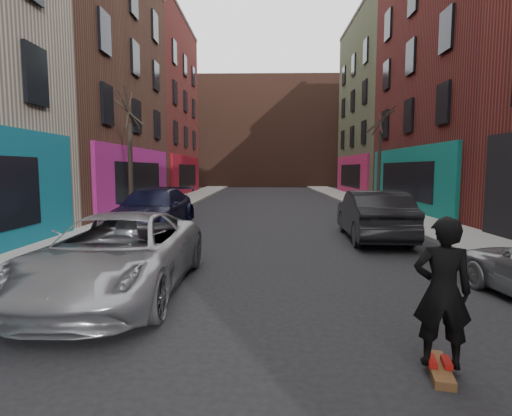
{
  "coord_description": "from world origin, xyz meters",
  "views": [
    {
      "loc": [
        -0.44,
        0.79,
        2.36
      ],
      "look_at": [
        -0.58,
        8.48,
        1.6
      ],
      "focal_mm": 28.0,
      "sensor_mm": 36.0,
      "label": 1
    }
  ],
  "objects_px": {
    "parked_right_end": "(373,215)",
    "skateboard": "(439,369)",
    "tree_right_far": "(379,148)",
    "parked_left_far": "(118,254)",
    "parked_left_end": "(153,210)",
    "skateboarder": "(442,292)",
    "tree_left_far": "(130,145)"
  },
  "relations": [
    {
      "from": "parked_right_end",
      "to": "skateboard",
      "type": "distance_m",
      "value": 8.99
    },
    {
      "from": "tree_right_far",
      "to": "skateboard",
      "type": "height_order",
      "value": "tree_right_far"
    },
    {
      "from": "parked_left_far",
      "to": "skateboard",
      "type": "bearing_deg",
      "value": -31.58
    },
    {
      "from": "parked_left_end",
      "to": "skateboarder",
      "type": "height_order",
      "value": "skateboarder"
    },
    {
      "from": "skateboard",
      "to": "skateboarder",
      "type": "bearing_deg",
      "value": 0.0
    },
    {
      "from": "parked_right_end",
      "to": "skateboard",
      "type": "bearing_deg",
      "value": 82.78
    },
    {
      "from": "tree_left_far",
      "to": "skateboarder",
      "type": "xyz_separation_m",
      "value": [
        7.8,
        -12.76,
        -2.41
      ]
    },
    {
      "from": "tree_right_far",
      "to": "skateboard",
      "type": "bearing_deg",
      "value": -103.79
    },
    {
      "from": "tree_left_far",
      "to": "tree_right_far",
      "type": "xyz_separation_m",
      "value": [
        12.4,
        6.0,
        0.15
      ]
    },
    {
      "from": "parked_left_far",
      "to": "skateboard",
      "type": "xyz_separation_m",
      "value": [
        4.8,
        -2.94,
        -0.7
      ]
    },
    {
      "from": "parked_left_end",
      "to": "skateboard",
      "type": "xyz_separation_m",
      "value": [
        6.2,
        -10.38,
        -0.76
      ]
    },
    {
      "from": "parked_right_end",
      "to": "skateboarder",
      "type": "distance_m",
      "value": 8.96
    },
    {
      "from": "parked_right_end",
      "to": "parked_left_far",
      "type": "bearing_deg",
      "value": 45.62
    },
    {
      "from": "parked_right_end",
      "to": "tree_left_far",
      "type": "bearing_deg",
      "value": -19.67
    },
    {
      "from": "tree_right_far",
      "to": "skateboarder",
      "type": "height_order",
      "value": "tree_right_far"
    },
    {
      "from": "parked_right_end",
      "to": "parked_left_end",
      "type": "bearing_deg",
      "value": -8.23
    },
    {
      "from": "tree_left_far",
      "to": "tree_right_far",
      "type": "height_order",
      "value": "tree_right_far"
    },
    {
      "from": "parked_left_far",
      "to": "skateboard",
      "type": "distance_m",
      "value": 5.67
    },
    {
      "from": "parked_left_far",
      "to": "parked_left_end",
      "type": "bearing_deg",
      "value": 100.63
    },
    {
      "from": "skateboarder",
      "to": "parked_left_end",
      "type": "bearing_deg",
      "value": -46.08
    },
    {
      "from": "tree_right_far",
      "to": "tree_left_far",
      "type": "bearing_deg",
      "value": -154.18
    },
    {
      "from": "parked_left_end",
      "to": "parked_right_end",
      "type": "distance_m",
      "value": 7.96
    },
    {
      "from": "tree_right_far",
      "to": "skateboard",
      "type": "xyz_separation_m",
      "value": [
        -4.6,
        -18.76,
        -3.48
      ]
    },
    {
      "from": "tree_left_far",
      "to": "skateboard",
      "type": "height_order",
      "value": "tree_left_far"
    },
    {
      "from": "parked_left_far",
      "to": "parked_right_end",
      "type": "bearing_deg",
      "value": 42.48
    },
    {
      "from": "tree_left_far",
      "to": "parked_left_far",
      "type": "relative_size",
      "value": 1.21
    },
    {
      "from": "tree_right_far",
      "to": "skateboarder",
      "type": "xyz_separation_m",
      "value": [
        -4.6,
        -18.76,
        -2.56
      ]
    },
    {
      "from": "tree_right_far",
      "to": "parked_left_far",
      "type": "bearing_deg",
      "value": -120.73
    },
    {
      "from": "parked_left_far",
      "to": "parked_left_end",
      "type": "height_order",
      "value": "parked_left_end"
    },
    {
      "from": "tree_left_far",
      "to": "parked_left_end",
      "type": "bearing_deg",
      "value": -56.11
    },
    {
      "from": "tree_right_far",
      "to": "skateboarder",
      "type": "bearing_deg",
      "value": -103.79
    },
    {
      "from": "parked_left_end",
      "to": "tree_left_far",
      "type": "bearing_deg",
      "value": 126.6
    }
  ]
}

